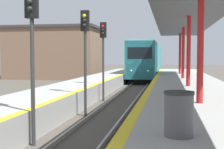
{
  "coord_description": "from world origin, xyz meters",
  "views": [
    {
      "loc": [
        2.58,
        -2.51,
        2.63
      ],
      "look_at": [
        -0.98,
        17.18,
        1.49
      ],
      "focal_mm": 50.0,
      "sensor_mm": 36.0,
      "label": 1
    }
  ],
  "objects_px": {
    "trash_bin": "(179,114)",
    "signal_mid": "(85,43)",
    "signal_far": "(103,46)",
    "signal_near": "(32,36)",
    "train": "(148,60)"
  },
  "relations": [
    {
      "from": "signal_mid",
      "to": "signal_far",
      "type": "relative_size",
      "value": 1.0
    },
    {
      "from": "trash_bin",
      "to": "signal_near",
      "type": "bearing_deg",
      "value": 153.17
    },
    {
      "from": "signal_mid",
      "to": "signal_far",
      "type": "height_order",
      "value": "same"
    },
    {
      "from": "signal_mid",
      "to": "trash_bin",
      "type": "bearing_deg",
      "value": -60.73
    },
    {
      "from": "trash_bin",
      "to": "signal_mid",
      "type": "bearing_deg",
      "value": 119.27
    },
    {
      "from": "signal_far",
      "to": "trash_bin",
      "type": "distance_m",
      "value": 12.34
    },
    {
      "from": "train",
      "to": "trash_bin",
      "type": "relative_size",
      "value": 24.24
    },
    {
      "from": "train",
      "to": "signal_far",
      "type": "distance_m",
      "value": 21.66
    },
    {
      "from": "train",
      "to": "signal_near",
      "type": "bearing_deg",
      "value": -92.45
    },
    {
      "from": "signal_near",
      "to": "signal_far",
      "type": "bearing_deg",
      "value": 89.19
    },
    {
      "from": "train",
      "to": "signal_far",
      "type": "xyz_separation_m",
      "value": [
        -1.2,
        -21.6,
        1.02
      ]
    },
    {
      "from": "signal_near",
      "to": "signal_mid",
      "type": "bearing_deg",
      "value": 86.18
    },
    {
      "from": "signal_near",
      "to": "signal_far",
      "type": "height_order",
      "value": "same"
    },
    {
      "from": "signal_mid",
      "to": "trash_bin",
      "type": "xyz_separation_m",
      "value": [
        3.82,
        -6.82,
        -1.77
      ]
    },
    {
      "from": "signal_near",
      "to": "signal_far",
      "type": "distance_m",
      "value": 9.45
    }
  ]
}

